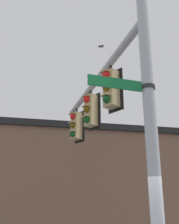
{
  "coord_description": "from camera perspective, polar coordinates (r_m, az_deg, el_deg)",
  "views": [
    {
      "loc": [
        -3.32,
        4.55,
        1.8
      ],
      "look_at": [
        3.61,
        -1.64,
        5.11
      ],
      "focal_mm": 47.77,
      "sensor_mm": 36.0,
      "label": 1
    }
  ],
  "objects": [
    {
      "name": "traffic_light_nearest_pole",
      "position": [
        8.12,
        4.06,
        4.49
      ],
      "size": [
        0.54,
        0.49,
        1.31
      ],
      "color": "black"
    },
    {
      "name": "tree_by_storefront",
      "position": [
        18.08,
        -6.41,
        -11.5
      ],
      "size": [
        3.37,
        3.37,
        6.02
      ],
      "color": "#4C3823",
      "rests_on": "ground"
    },
    {
      "name": "mast_arm",
      "position": [
        9.48,
        1.42,
        6.07
      ],
      "size": [
        5.88,
        2.82,
        0.2
      ],
      "primitive_type": "cylinder",
      "rotation": [
        0.0,
        1.57,
        5.86
      ],
      "color": "#ADB2B7"
    },
    {
      "name": "traffic_light_mid_inner",
      "position": [
        9.71,
        0.17,
        0.32
      ],
      "size": [
        0.54,
        0.49,
        1.31
      ],
      "color": "black"
    },
    {
      "name": "bird_flying",
      "position": [
        14.03,
        2.22,
        12.46
      ],
      "size": [
        0.4,
        0.27,
        0.12
      ],
      "color": "#4C4742"
    },
    {
      "name": "traffic_light_mid_outer",
      "position": [
        11.37,
        -2.6,
        -2.66
      ],
      "size": [
        0.54,
        0.49,
        1.31
      ],
      "color": "black"
    },
    {
      "name": "storefront_building",
      "position": [
        16.93,
        -3.99,
        -15.39
      ],
      "size": [
        12.84,
        14.61,
        6.03
      ],
      "color": "brown",
      "rests_on": "ground"
    },
    {
      "name": "street_name_sign",
      "position": [
        5.99,
        7.86,
        5.08
      ],
      "size": [
        0.69,
        1.32,
        0.22
      ],
      "color": "#147238"
    },
    {
      "name": "signal_pole",
      "position": [
        5.85,
        11.7,
        -3.37
      ],
      "size": [
        0.25,
        0.25,
        6.79
      ],
      "primitive_type": "cylinder",
      "color": "#ADB2B7",
      "rests_on": "ground"
    }
  ]
}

